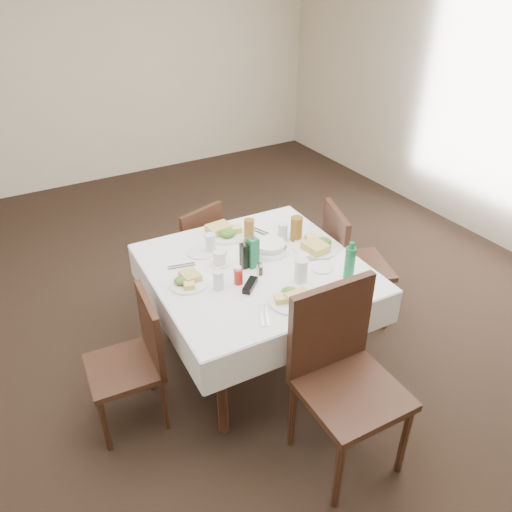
# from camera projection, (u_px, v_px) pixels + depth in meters

# --- Properties ---
(ground_plane) EXTENTS (7.00, 7.00, 0.00)m
(ground_plane) POSITION_uv_depth(u_px,v_px,m) (217.00, 351.00, 3.53)
(ground_plane) COLOR black
(room_shell) EXTENTS (6.04, 7.04, 2.80)m
(room_shell) POSITION_uv_depth(u_px,v_px,m) (204.00, 109.00, 2.63)
(room_shell) COLOR beige
(room_shell) RESTS_ON ground
(dining_table) EXTENTS (1.30, 1.30, 0.76)m
(dining_table) POSITION_uv_depth(u_px,v_px,m) (256.00, 277.00, 3.12)
(dining_table) COLOR black
(dining_table) RESTS_ON ground
(chair_north) EXTENTS (0.49, 0.49, 0.82)m
(chair_north) POSITION_uv_depth(u_px,v_px,m) (195.00, 247.00, 3.84)
(chair_north) COLOR black
(chair_north) RESTS_ON ground
(chair_south) EXTENTS (0.50, 0.50, 1.04)m
(chair_south) POSITION_uv_depth(u_px,v_px,m) (341.00, 367.00, 2.57)
(chair_south) COLOR black
(chair_south) RESTS_ON ground
(chair_east) EXTENTS (0.55, 0.55, 0.92)m
(chair_east) POSITION_uv_depth(u_px,v_px,m) (347.00, 259.00, 3.59)
(chair_east) COLOR black
(chair_east) RESTS_ON ground
(chair_west) EXTENTS (0.43, 0.43, 0.84)m
(chair_west) POSITION_uv_depth(u_px,v_px,m) (136.00, 354.00, 2.82)
(chair_west) COLOR black
(chair_west) RESTS_ON ground
(meal_north) EXTENTS (0.30, 0.30, 0.07)m
(meal_north) POSITION_uv_depth(u_px,v_px,m) (225.00, 231.00, 3.40)
(meal_north) COLOR white
(meal_north) RESTS_ON dining_table
(meal_south) EXTENTS (0.26, 0.26, 0.06)m
(meal_south) POSITION_uv_depth(u_px,v_px,m) (292.00, 298.00, 2.76)
(meal_south) COLOR white
(meal_south) RESTS_ON dining_table
(meal_east) EXTENTS (0.30, 0.30, 0.07)m
(meal_east) POSITION_uv_depth(u_px,v_px,m) (317.00, 246.00, 3.24)
(meal_east) COLOR white
(meal_east) RESTS_ON dining_table
(meal_west) EXTENTS (0.23, 0.23, 0.05)m
(meal_west) POSITION_uv_depth(u_px,v_px,m) (188.00, 280.00, 2.91)
(meal_west) COLOR white
(meal_west) RESTS_ON dining_table
(side_plate_a) EXTENTS (0.18, 0.18, 0.01)m
(side_plate_a) POSITION_uv_depth(u_px,v_px,m) (201.00, 252.00, 3.20)
(side_plate_a) COLOR white
(side_plate_a) RESTS_ON dining_table
(side_plate_b) EXTENTS (0.15, 0.15, 0.01)m
(side_plate_b) POSITION_uv_depth(u_px,v_px,m) (322.00, 267.00, 3.05)
(side_plate_b) COLOR white
(side_plate_b) RESTS_ON dining_table
(water_n) EXTENTS (0.07, 0.07, 0.12)m
(water_n) POSITION_uv_depth(u_px,v_px,m) (211.00, 243.00, 3.19)
(water_n) COLOR silver
(water_n) RESTS_ON dining_table
(water_s) EXTENTS (0.08, 0.08, 0.15)m
(water_s) POSITION_uv_depth(u_px,v_px,m) (301.00, 270.00, 2.90)
(water_s) COLOR silver
(water_s) RESTS_ON dining_table
(water_e) EXTENTS (0.06, 0.06, 0.12)m
(water_e) POSITION_uv_depth(u_px,v_px,m) (283.00, 232.00, 3.32)
(water_e) COLOR silver
(water_e) RESTS_ON dining_table
(water_w) EXTENTS (0.06, 0.06, 0.11)m
(water_w) POSITION_uv_depth(u_px,v_px,m) (218.00, 280.00, 2.85)
(water_w) COLOR silver
(water_w) RESTS_ON dining_table
(iced_tea_a) EXTENTS (0.07, 0.07, 0.14)m
(iced_tea_a) POSITION_uv_depth(u_px,v_px,m) (249.00, 229.00, 3.33)
(iced_tea_a) COLOR brown
(iced_tea_a) RESTS_ON dining_table
(iced_tea_b) EXTENTS (0.08, 0.08, 0.17)m
(iced_tea_b) POSITION_uv_depth(u_px,v_px,m) (296.00, 229.00, 3.31)
(iced_tea_b) COLOR brown
(iced_tea_b) RESTS_ON dining_table
(bread_basket) EXTENTS (0.22, 0.22, 0.07)m
(bread_basket) POSITION_uv_depth(u_px,v_px,m) (270.00, 248.00, 3.20)
(bread_basket) COLOR silver
(bread_basket) RESTS_ON dining_table
(oil_cruet_dark) EXTENTS (0.05, 0.05, 0.21)m
(oil_cruet_dark) POSITION_uv_depth(u_px,v_px,m) (245.00, 255.00, 3.02)
(oil_cruet_dark) COLOR black
(oil_cruet_dark) RESTS_ON dining_table
(oil_cruet_green) EXTENTS (0.06, 0.06, 0.25)m
(oil_cruet_green) POSITION_uv_depth(u_px,v_px,m) (253.00, 251.00, 3.02)
(oil_cruet_green) COLOR #176B3C
(oil_cruet_green) RESTS_ON dining_table
(ketchup_bottle) EXTENTS (0.05, 0.05, 0.11)m
(ketchup_bottle) POSITION_uv_depth(u_px,v_px,m) (238.00, 276.00, 2.89)
(ketchup_bottle) COLOR maroon
(ketchup_bottle) RESTS_ON dining_table
(salt_shaker) EXTENTS (0.04, 0.04, 0.08)m
(salt_shaker) POSITION_uv_depth(u_px,v_px,m) (259.00, 269.00, 2.98)
(salt_shaker) COLOR white
(salt_shaker) RESTS_ON dining_table
(pepper_shaker) EXTENTS (0.03, 0.03, 0.07)m
(pepper_shaker) POSITION_uv_depth(u_px,v_px,m) (260.00, 270.00, 2.98)
(pepper_shaker) COLOR #392B18
(pepper_shaker) RESTS_ON dining_table
(coffee_mug) EXTENTS (0.13, 0.13, 0.09)m
(coffee_mug) POSITION_uv_depth(u_px,v_px,m) (220.00, 258.00, 3.07)
(coffee_mug) COLOR white
(coffee_mug) RESTS_ON dining_table
(sunglasses) EXTENTS (0.14, 0.14, 0.03)m
(sunglasses) POSITION_uv_depth(u_px,v_px,m) (250.00, 285.00, 2.87)
(sunglasses) COLOR black
(sunglasses) RESTS_ON dining_table
(green_bottle) EXTENTS (0.06, 0.06, 0.24)m
(green_bottle) POSITION_uv_depth(u_px,v_px,m) (350.00, 262.00, 2.92)
(green_bottle) COLOR #176B3C
(green_bottle) RESTS_ON dining_table
(sugar_caddy) EXTENTS (0.09, 0.05, 0.04)m
(sugar_caddy) POSITION_uv_depth(u_px,v_px,m) (303.00, 258.00, 3.11)
(sugar_caddy) COLOR white
(sugar_caddy) RESTS_ON dining_table
(cutlery_n) EXTENTS (0.11, 0.20, 0.01)m
(cutlery_n) POSITION_uv_depth(u_px,v_px,m) (257.00, 230.00, 3.45)
(cutlery_n) COLOR silver
(cutlery_n) RESTS_ON dining_table
(cutlery_s) EXTENTS (0.12, 0.19, 0.01)m
(cutlery_s) POSITION_uv_depth(u_px,v_px,m) (264.00, 315.00, 2.66)
(cutlery_s) COLOR silver
(cutlery_s) RESTS_ON dining_table
(cutlery_e) EXTENTS (0.16, 0.10, 0.01)m
(cutlery_e) POSITION_uv_depth(u_px,v_px,m) (317.00, 259.00, 3.14)
(cutlery_e) COLOR silver
(cutlery_e) RESTS_ON dining_table
(cutlery_w) EXTENTS (0.17, 0.07, 0.01)m
(cutlery_w) POSITION_uv_depth(u_px,v_px,m) (182.00, 266.00, 3.07)
(cutlery_w) COLOR silver
(cutlery_w) RESTS_ON dining_table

